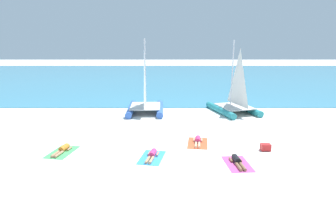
% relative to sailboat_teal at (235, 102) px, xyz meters
% --- Properties ---
extents(ground_plane, '(120.00, 120.00, 0.00)m').
position_rel_sailboat_teal_xyz_m(ground_plane, '(-5.30, 0.39, -0.84)').
color(ground_plane, white).
extents(ocean_water, '(120.00, 40.00, 0.05)m').
position_rel_sailboat_teal_xyz_m(ocean_water, '(-5.30, 21.51, -0.82)').
color(ocean_water, teal).
rests_on(ocean_water, ground).
extents(sailboat_teal, '(3.91, 4.96, 5.67)m').
position_rel_sailboat_teal_xyz_m(sailboat_teal, '(0.00, 0.00, 0.00)').
color(sailboat_teal, teal).
rests_on(sailboat_teal, ground).
extents(sailboat_blue, '(2.92, 4.48, 5.77)m').
position_rel_sailboat_teal_xyz_m(sailboat_blue, '(-7.08, 0.07, 0.02)').
color(sailboat_blue, blue).
rests_on(sailboat_blue, ground).
extents(towel_leftmost, '(1.43, 2.07, 0.01)m').
position_rel_sailboat_teal_xyz_m(towel_leftmost, '(-10.80, -8.44, -0.84)').
color(towel_leftmost, '#4CB266').
rests_on(towel_leftmost, ground).
extents(sunbather_leftmost, '(0.68, 1.56, 0.30)m').
position_rel_sailboat_teal_xyz_m(sunbather_leftmost, '(-10.79, -8.38, -0.71)').
color(sunbather_leftmost, orange).
rests_on(sunbather_leftmost, towel_leftmost).
extents(towel_center_left, '(1.42, 2.07, 0.01)m').
position_rel_sailboat_teal_xyz_m(towel_center_left, '(-6.08, -9.17, -0.84)').
color(towel_center_left, '#338CD8').
rests_on(towel_center_left, ground).
extents(sunbather_center_left, '(0.68, 1.56, 0.30)m').
position_rel_sailboat_teal_xyz_m(sunbather_center_left, '(-6.07, -9.11, -0.71)').
color(sunbather_center_left, '#D83372').
rests_on(sunbather_center_left, towel_center_left).
extents(towel_center_right, '(1.32, 2.02, 0.01)m').
position_rel_sailboat_teal_xyz_m(towel_center_right, '(-3.59, -7.10, -0.84)').
color(towel_center_right, '#EA5933').
rests_on(towel_center_right, ground).
extents(sunbather_center_right, '(0.60, 1.57, 0.30)m').
position_rel_sailboat_teal_xyz_m(sunbather_center_right, '(-3.58, -7.04, -0.71)').
color(sunbather_center_right, '#D83372').
rests_on(sunbather_center_right, towel_center_right).
extents(towel_rightmost, '(1.25, 1.98, 0.01)m').
position_rel_sailboat_teal_xyz_m(towel_rightmost, '(-1.98, -9.94, -0.84)').
color(towel_rightmost, '#D84C99').
rests_on(towel_rightmost, ground).
extents(sunbather_rightmost, '(0.57, 1.57, 0.30)m').
position_rel_sailboat_teal_xyz_m(sunbather_rightmost, '(-1.99, -9.87, -0.71)').
color(sunbather_rightmost, black).
rests_on(sunbather_rightmost, towel_rightmost).
extents(cooler_box, '(0.50, 0.36, 0.36)m').
position_rel_sailboat_teal_xyz_m(cooler_box, '(-0.11, -8.20, -0.66)').
color(cooler_box, red).
rests_on(cooler_box, ground).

